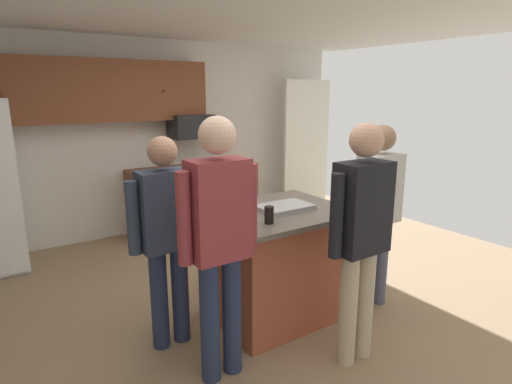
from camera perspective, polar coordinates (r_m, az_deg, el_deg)
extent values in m
plane|color=#937A5B|center=(3.89, 0.06, -15.97)|extent=(7.04, 7.04, 0.00)
cube|color=silver|center=(5.95, -15.32, 7.11)|extent=(6.40, 0.10, 2.60)
cube|color=white|center=(6.93, 6.85, 6.67)|extent=(0.90, 0.06, 2.00)
cube|color=brown|center=(5.61, -19.00, 12.91)|extent=(2.40, 0.35, 0.75)
sphere|color=#4C3823|center=(5.62, -12.41, 13.32)|extent=(0.04, 0.04, 0.04)
cube|color=brown|center=(6.03, -8.43, -0.70)|extent=(1.80, 0.60, 0.90)
sphere|color=#4C3823|center=(5.96, -3.21, -0.73)|extent=(0.04, 0.04, 0.04)
cube|color=black|center=(5.88, -8.85, 8.83)|extent=(0.56, 0.40, 0.32)
cube|color=#9E4C33|center=(3.66, 2.67, -9.96)|extent=(1.03, 0.83, 0.92)
cube|color=#60564C|center=(3.50, 2.75, -2.74)|extent=(1.17, 0.97, 0.04)
cylinder|color=#4C5166|center=(3.92, 14.97, -9.74)|extent=(0.13, 0.13, 0.80)
cylinder|color=#4C5166|center=(4.04, 16.59, -9.12)|extent=(0.13, 0.13, 0.80)
cube|color=#B7B7B2|center=(3.77, 16.47, 0.44)|extent=(0.38, 0.22, 0.60)
sphere|color=#8C664C|center=(3.70, 16.93, 7.07)|extent=(0.22, 0.22, 0.22)
cylinder|color=#B7B7B2|center=(3.59, 14.00, -0.35)|extent=(0.09, 0.09, 0.54)
cylinder|color=#B7B7B2|center=(3.96, 18.68, 0.59)|extent=(0.09, 0.09, 0.54)
cylinder|color=tan|center=(3.13, 12.41, -15.37)|extent=(0.13, 0.13, 0.84)
cylinder|color=tan|center=(3.25, 14.56, -14.42)|extent=(0.13, 0.13, 0.84)
cube|color=black|center=(2.92, 14.30, -2.10)|extent=(0.38, 0.22, 0.63)
sphere|color=tan|center=(2.83, 14.83, 6.85)|extent=(0.23, 0.23, 0.23)
cylinder|color=black|center=(2.75, 10.92, -3.25)|extent=(0.09, 0.09, 0.57)
cylinder|color=black|center=(3.10, 17.25, -1.73)|extent=(0.09, 0.09, 0.57)
cylinder|color=#232D4C|center=(2.92, -6.31, -17.15)|extent=(0.13, 0.13, 0.86)
cylinder|color=#232D4C|center=(2.99, -3.31, -16.29)|extent=(0.13, 0.13, 0.86)
cube|color=maroon|center=(2.65, -5.11, -2.46)|extent=(0.38, 0.22, 0.65)
sphere|color=beige|center=(2.56, -5.33, 7.72)|extent=(0.23, 0.23, 0.23)
cylinder|color=maroon|center=(2.56, -9.82, -3.64)|extent=(0.09, 0.09, 0.58)
cylinder|color=maroon|center=(2.78, -0.76, -2.05)|extent=(0.09, 0.09, 0.58)
cylinder|color=#232D4C|center=(3.33, -13.04, -14.06)|extent=(0.13, 0.13, 0.78)
cylinder|color=#232D4C|center=(3.39, -10.29, -13.44)|extent=(0.13, 0.13, 0.78)
cube|color=#2D384C|center=(3.11, -12.25, -2.42)|extent=(0.38, 0.22, 0.59)
sphere|color=tan|center=(3.02, -12.66, 5.45)|extent=(0.21, 0.21, 0.21)
cylinder|color=#2D384C|center=(3.04, -16.43, -3.45)|extent=(0.09, 0.09, 0.53)
cylinder|color=#2D384C|center=(3.21, -8.25, -2.15)|extent=(0.09, 0.09, 0.53)
cylinder|color=#311C0A|center=(3.56, -4.09, -0.95)|extent=(0.06, 0.06, 0.14)
cylinder|color=white|center=(3.66, -1.33, -0.89)|extent=(0.08, 0.08, 0.10)
torus|color=white|center=(3.69, -0.61, -0.70)|extent=(0.06, 0.01, 0.06)
cylinder|color=black|center=(3.11, 1.79, -3.14)|extent=(0.07, 0.07, 0.13)
cube|color=#B7B7BC|center=(3.49, 3.88, -2.27)|extent=(0.44, 0.30, 0.02)
cube|color=#A8A8AD|center=(3.48, 3.89, -1.96)|extent=(0.44, 0.30, 0.02)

